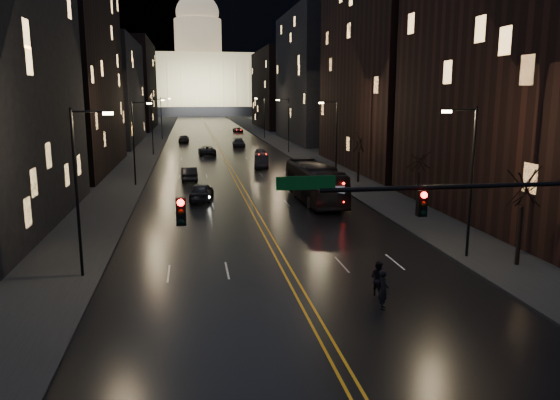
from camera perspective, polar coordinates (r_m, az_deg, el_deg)
name	(u,v)px	position (r m, az deg, el deg)	size (l,w,h in m)	color
ground	(330,347)	(22.03, 5.20, -15.07)	(900.00, 900.00, 0.00)	black
road	(209,130)	(149.53, -7.42, 7.23)	(20.00, 320.00, 0.02)	black
sidewalk_left	(156,131)	(149.70, -12.82, 7.08)	(8.00, 320.00, 0.16)	black
sidewalk_right	(261,130)	(150.65, -2.05, 7.37)	(8.00, 320.00, 0.16)	black
center_line	(209,130)	(149.53, -7.42, 7.23)	(0.62, 320.00, 0.01)	orange
building_left_mid	(58,58)	(74.96, -22.21, 13.54)	(12.00, 30.00, 28.00)	black
building_left_far	(105,92)	(112.26, -17.79, 10.68)	(12.00, 34.00, 20.00)	black
building_left_dist	(131,85)	(159.94, -15.35, 11.48)	(12.00, 40.00, 24.00)	black
building_right_near	(534,63)	(47.09, 25.01, 12.85)	(12.00, 26.00, 24.00)	black
building_right_tall	(394,19)	(74.48, 11.85, 18.00)	(12.00, 30.00, 38.00)	black
building_right_mid	(318,77)	(114.20, 3.98, 12.67)	(12.00, 34.00, 26.00)	black
building_right_dist	(280,89)	(161.26, -0.02, 11.50)	(12.00, 40.00, 22.00)	black
mountain_ridge	(251,14)	(405.46, -3.02, 18.85)	(520.00, 60.00, 130.00)	black
capitol	(199,78)	(269.28, -8.44, 12.50)	(90.00, 50.00, 58.50)	black
traffic_signal	(480,214)	(22.53, 20.15, -1.36)	(17.29, 0.45, 7.00)	black
streetlamp_right_near	(469,174)	(33.51, 19.14, 2.54)	(2.13, 0.25, 9.00)	black
streetlamp_left_near	(80,184)	(30.04, -20.19, 1.55)	(2.13, 0.25, 9.00)	black
streetlamp_right_mid	(335,136)	(61.40, 5.75, 6.68)	(2.13, 0.25, 9.00)	black
streetlamp_left_mid	(135,138)	(59.58, -14.90, 6.24)	(2.13, 0.25, 9.00)	black
streetlamp_right_far	(288,122)	(90.65, 0.80, 8.12)	(2.13, 0.25, 9.00)	black
streetlamp_left_far	(153,123)	(89.43, -13.11, 7.80)	(2.13, 0.25, 9.00)	black
streetlamp_right_dist	(263,115)	(120.27, -1.74, 8.83)	(2.13, 0.25, 9.00)	black
streetlamp_left_dist	(162,116)	(119.35, -12.21, 8.58)	(2.13, 0.25, 9.00)	black
tree_right_near	(523,189)	(33.02, 24.07, 1.09)	(2.40, 2.40, 6.65)	black
tree_right_mid	(419,159)	(45.23, 14.36, 4.15)	(2.40, 2.40, 6.65)	black
tree_right_far	(359,142)	(60.15, 8.26, 6.00)	(2.40, 2.40, 6.65)	black
bus	(315,183)	(49.79, 3.65, 1.82)	(2.90, 12.41, 3.46)	black
oncoming_car_a	(202,192)	(50.72, -8.20, 0.86)	(1.95, 4.84, 1.65)	black
oncoming_car_b	(189,174)	(62.43, -9.49, 2.71)	(1.70, 4.88, 1.61)	black
oncoming_car_c	(207,150)	(88.54, -7.63, 5.16)	(2.55, 5.53, 1.54)	black
oncoming_car_d	(184,139)	(112.72, -10.02, 6.31)	(2.08, 5.11, 1.48)	black
receding_car_a	(262,162)	(72.20, -1.93, 4.01)	(1.82, 5.21, 1.72)	black
receding_car_b	(261,153)	(84.09, -2.03, 4.94)	(1.81, 4.49, 1.53)	black
receding_car_c	(239,143)	(101.14, -4.33, 5.95)	(2.17, 5.33, 1.55)	black
receding_car_d	(238,130)	(140.53, -4.43, 7.31)	(2.11, 4.59, 1.27)	black
pedestrian_a	(383,290)	(25.54, 10.75, -9.19)	(0.68, 0.45, 1.87)	black
pedestrian_b	(378,278)	(27.15, 10.22, -8.08)	(0.85, 0.46, 1.74)	black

